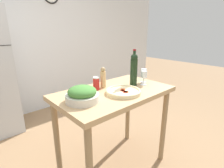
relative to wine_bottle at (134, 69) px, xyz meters
name	(u,v)px	position (x,y,z in m)	size (l,w,h in m)	color
ground_plane	(114,167)	(-0.27, 0.01, -1.09)	(14.00, 14.00, 0.00)	#9E7A56
wall_back	(34,40)	(-0.27, 2.07, 0.22)	(6.40, 0.08, 2.60)	silver
prep_counter	(114,103)	(-0.27, 0.01, -0.31)	(1.13, 0.67, 0.91)	tan
wine_bottle	(134,69)	(0.00, 0.00, 0.00)	(0.07, 0.07, 0.38)	black
wine_glass_near	(144,75)	(0.09, -0.06, -0.07)	(0.07, 0.07, 0.15)	silver
wine_glass_far	(144,73)	(0.17, 0.00, -0.07)	(0.07, 0.07, 0.15)	silver
pepper_mill	(103,78)	(-0.29, 0.16, -0.08)	(0.06, 0.06, 0.21)	tan
salad_bowl	(82,95)	(-0.64, -0.01, -0.12)	(0.28, 0.28, 0.14)	silver
homemade_pizza	(123,91)	(-0.26, -0.10, -0.16)	(0.33, 0.33, 0.04)	beige
salt_canister	(96,83)	(-0.38, 0.15, -0.11)	(0.06, 0.06, 0.13)	#B2231E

